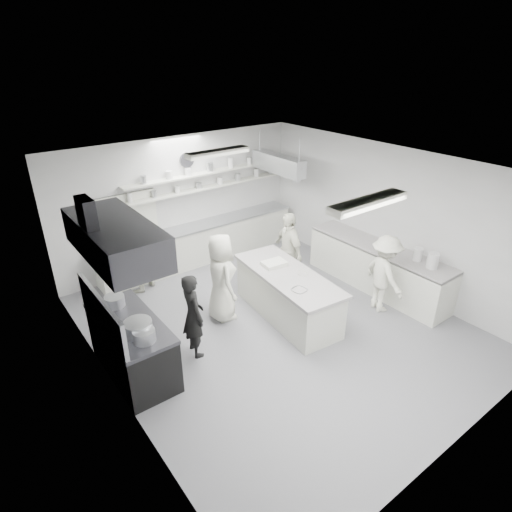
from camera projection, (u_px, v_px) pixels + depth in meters
floor at (275, 326)px, 8.09m from camera, size 6.00×7.00×0.02m
ceiling at (279, 168)px, 6.75m from camera, size 6.00×7.00×0.02m
wall_back at (181, 201)px, 9.93m from camera, size 6.00×0.04×3.00m
wall_front at (471, 360)px, 4.92m from camera, size 6.00×0.04×3.00m
wall_left at (107, 312)px, 5.80m from camera, size 0.04×7.00×3.00m
wall_right at (386, 217)px, 9.04m from camera, size 0.04×7.00×3.00m
stove at (133, 348)px, 6.77m from camera, size 0.80×1.80×0.90m
exhaust_hood at (115, 238)px, 5.93m from camera, size 0.85×2.00×0.50m
back_counter at (201, 243)px, 10.34m from camera, size 5.00×0.60×0.92m
shelf_lower at (209, 187)px, 10.10m from camera, size 4.20×0.26×0.04m
shelf_upper at (208, 172)px, 9.95m from camera, size 4.20×0.26×0.04m
pass_through_window at (128, 216)px, 9.23m from camera, size 1.30×0.04×1.00m
wall_clock at (186, 160)px, 9.59m from camera, size 0.32×0.05×0.32m
right_counter at (377, 268)px, 9.17m from camera, size 0.74×3.30×0.94m
pot_rack at (278, 164)px, 9.87m from camera, size 0.30×1.60×0.40m
light_fixture_front at (368, 202)px, 5.50m from camera, size 1.30×0.25×0.10m
light_fixture_rear at (218, 152)px, 8.07m from camera, size 1.30×0.25×0.10m
prep_island at (287, 296)px, 8.21m from camera, size 1.12×2.45×0.87m
stove_pot at (138, 329)px, 6.22m from camera, size 0.41×0.41×0.26m
cook_stove at (193, 315)px, 7.05m from camera, size 0.42×0.59×1.51m
cook_back at (135, 257)px, 8.94m from camera, size 0.93×0.84×1.55m
cook_island_left at (221, 278)px, 7.98m from camera, size 0.70×0.93×1.72m
cook_island_right at (288, 251)px, 9.06m from camera, size 0.61×1.06×1.70m
cook_right at (384, 274)px, 8.26m from camera, size 0.84×1.14×1.58m
bowl_island_a at (299, 291)px, 7.47m from camera, size 0.29×0.29×0.06m
bowl_island_b at (302, 275)px, 8.00m from camera, size 0.23×0.23×0.06m
bowl_right at (390, 249)px, 8.83m from camera, size 0.33×0.33×0.06m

